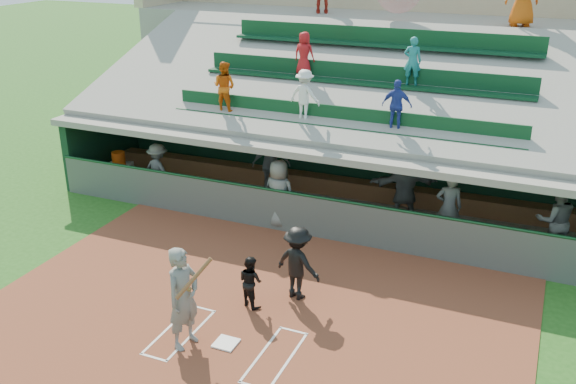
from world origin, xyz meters
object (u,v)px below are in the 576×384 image
at_px(home_plate, 226,343).
at_px(white_table, 121,174).
at_px(catcher, 250,281).
at_px(water_cooler, 119,158).
at_px(batter_at_plate, 183,298).

xyz_separation_m(home_plate, white_table, (-6.95, 6.12, 0.32)).
xyz_separation_m(catcher, water_cooler, (-6.76, 4.64, 0.29)).
distance_m(catcher, water_cooler, 8.20).
distance_m(batter_at_plate, catcher, 1.85).
bearing_deg(white_table, home_plate, -63.17).
relative_size(catcher, white_table, 1.57).
relative_size(home_plate, white_table, 0.60).
bearing_deg(batter_at_plate, catcher, 73.05).
bearing_deg(water_cooler, catcher, -34.45).
distance_m(white_table, water_cooler, 0.52).
distance_m(home_plate, catcher, 1.54).
height_order(batter_at_plate, catcher, batter_at_plate).
bearing_deg(water_cooler, white_table, 111.75).
height_order(home_plate, catcher, catcher).
xyz_separation_m(home_plate, batter_at_plate, (-0.69, -0.29, 1.00)).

